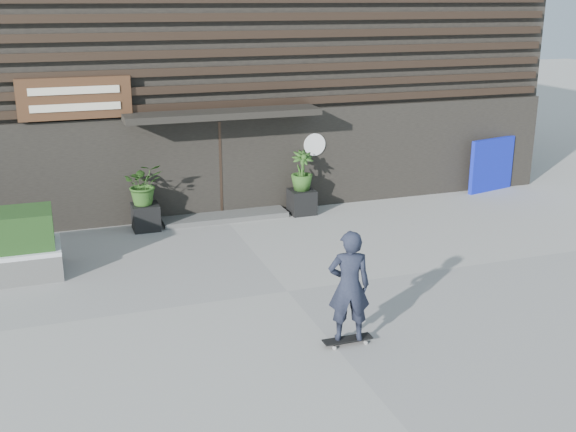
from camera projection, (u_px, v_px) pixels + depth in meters
name	position (u px, v px, depth m)	size (l,w,h in m)	color
ground	(287.00, 291.00, 12.58)	(80.00, 80.00, 0.00)	#9B9893
entrance_step	(225.00, 216.00, 16.71)	(3.00, 0.80, 0.12)	#494947
planter_pot_left	(146.00, 217.00, 15.86)	(0.60, 0.60, 0.60)	black
bamboo_left	(144.00, 184.00, 15.62)	(0.86, 0.75, 0.96)	#2D591E
planter_pot_right	(302.00, 202.00, 17.05)	(0.60, 0.60, 0.60)	black
bamboo_right	(302.00, 171.00, 16.82)	(0.54, 0.54, 0.96)	#2D591E
blue_tarp	(492.00, 165.00, 18.96)	(1.55, 0.12, 1.45)	#0D19B5
building	(176.00, 37.00, 20.36)	(18.00, 11.00, 8.00)	black
skateboarder	(349.00, 286.00, 10.37)	(0.78, 0.57, 1.84)	black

